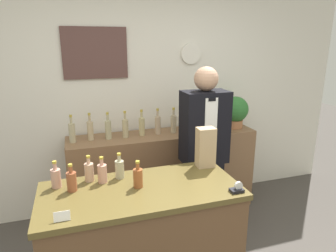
# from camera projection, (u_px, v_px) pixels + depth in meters

# --- Properties ---
(back_wall) EXTENTS (5.20, 0.09, 2.70)m
(back_wall) POSITION_uv_depth(u_px,v_px,m) (142.00, 94.00, 3.44)
(back_wall) COLOR silver
(back_wall) RESTS_ON ground_plane
(back_shelf) EXTENTS (2.10, 0.47, 0.95)m
(back_shelf) POSITION_uv_depth(u_px,v_px,m) (164.00, 173.00, 3.46)
(back_shelf) COLOR brown
(back_shelf) RESTS_ON ground_plane
(display_counter) EXTENTS (1.37, 0.64, 0.96)m
(display_counter) POSITION_uv_depth(u_px,v_px,m) (143.00, 248.00, 2.19)
(display_counter) COLOR brown
(display_counter) RESTS_ON ground_plane
(shopkeeper) EXTENTS (0.43, 0.27, 1.72)m
(shopkeeper) POSITION_uv_depth(u_px,v_px,m) (204.00, 155.00, 2.94)
(shopkeeper) COLOR black
(shopkeeper) RESTS_ON ground_plane
(potted_plant) EXTENTS (0.30, 0.30, 0.37)m
(potted_plant) POSITION_uv_depth(u_px,v_px,m) (235.00, 111.00, 3.52)
(potted_plant) COLOR #B27047
(potted_plant) RESTS_ON back_shelf
(paper_bag) EXTENTS (0.15, 0.11, 0.32)m
(paper_bag) POSITION_uv_depth(u_px,v_px,m) (206.00, 147.00, 2.39)
(paper_bag) COLOR tan
(paper_bag) RESTS_ON display_counter
(tape_dispenser) EXTENTS (0.09, 0.06, 0.07)m
(tape_dispenser) POSITION_uv_depth(u_px,v_px,m) (237.00, 189.00, 2.01)
(tape_dispenser) COLOR black
(tape_dispenser) RESTS_ON display_counter
(price_card_left) EXTENTS (0.09, 0.02, 0.06)m
(price_card_left) POSITION_uv_depth(u_px,v_px,m) (62.00, 216.00, 1.68)
(price_card_left) COLOR white
(price_card_left) RESTS_ON display_counter
(counter_bottle_0) EXTENTS (0.07, 0.07, 0.19)m
(counter_bottle_0) POSITION_uv_depth(u_px,v_px,m) (56.00, 178.00, 2.06)
(counter_bottle_0) COLOR tan
(counter_bottle_0) RESTS_ON display_counter
(counter_bottle_1) EXTENTS (0.07, 0.07, 0.19)m
(counter_bottle_1) POSITION_uv_depth(u_px,v_px,m) (72.00, 181.00, 2.01)
(counter_bottle_1) COLOR brown
(counter_bottle_1) RESTS_ON display_counter
(counter_bottle_2) EXTENTS (0.07, 0.07, 0.19)m
(counter_bottle_2) POSITION_uv_depth(u_px,v_px,m) (89.00, 171.00, 2.15)
(counter_bottle_2) COLOR tan
(counter_bottle_2) RESTS_ON display_counter
(counter_bottle_3) EXTENTS (0.07, 0.07, 0.19)m
(counter_bottle_3) POSITION_uv_depth(u_px,v_px,m) (102.00, 173.00, 2.13)
(counter_bottle_3) COLOR tan
(counter_bottle_3) RESTS_ON display_counter
(counter_bottle_4) EXTENTS (0.07, 0.07, 0.19)m
(counter_bottle_4) POSITION_uv_depth(u_px,v_px,m) (120.00, 169.00, 2.20)
(counter_bottle_4) COLOR tan
(counter_bottle_4) RESTS_ON display_counter
(counter_bottle_5) EXTENTS (0.07, 0.07, 0.19)m
(counter_bottle_5) POSITION_uv_depth(u_px,v_px,m) (138.00, 177.00, 2.06)
(counter_bottle_5) COLOR #964F28
(counter_bottle_5) RESTS_ON display_counter
(shelf_bottle_0) EXTENTS (0.06, 0.06, 0.29)m
(shelf_bottle_0) POSITION_uv_depth(u_px,v_px,m) (72.00, 132.00, 3.01)
(shelf_bottle_0) COLOR tan
(shelf_bottle_0) RESTS_ON back_shelf
(shelf_bottle_1) EXTENTS (0.06, 0.06, 0.29)m
(shelf_bottle_1) POSITION_uv_depth(u_px,v_px,m) (90.00, 130.00, 3.09)
(shelf_bottle_1) COLOR tan
(shelf_bottle_1) RESTS_ON back_shelf
(shelf_bottle_2) EXTENTS (0.06, 0.06, 0.29)m
(shelf_bottle_2) POSITION_uv_depth(u_px,v_px,m) (108.00, 129.00, 3.12)
(shelf_bottle_2) COLOR tan
(shelf_bottle_2) RESTS_ON back_shelf
(shelf_bottle_3) EXTENTS (0.06, 0.06, 0.29)m
(shelf_bottle_3) POSITION_uv_depth(u_px,v_px,m) (125.00, 127.00, 3.18)
(shelf_bottle_3) COLOR tan
(shelf_bottle_3) RESTS_ON back_shelf
(shelf_bottle_4) EXTENTS (0.06, 0.06, 0.29)m
(shelf_bottle_4) POSITION_uv_depth(u_px,v_px,m) (142.00, 126.00, 3.24)
(shelf_bottle_4) COLOR tan
(shelf_bottle_4) RESTS_ON back_shelf
(shelf_bottle_5) EXTENTS (0.06, 0.06, 0.29)m
(shelf_bottle_5) POSITION_uv_depth(u_px,v_px,m) (158.00, 124.00, 3.30)
(shelf_bottle_5) COLOR tan
(shelf_bottle_5) RESTS_ON back_shelf
(shelf_bottle_6) EXTENTS (0.06, 0.06, 0.29)m
(shelf_bottle_6) POSITION_uv_depth(u_px,v_px,m) (174.00, 123.00, 3.34)
(shelf_bottle_6) COLOR tan
(shelf_bottle_6) RESTS_ON back_shelf
(shelf_bottle_7) EXTENTS (0.06, 0.06, 0.29)m
(shelf_bottle_7) POSITION_uv_depth(u_px,v_px,m) (188.00, 122.00, 3.40)
(shelf_bottle_7) COLOR tan
(shelf_bottle_7) RESTS_ON back_shelf
(shelf_bottle_8) EXTENTS (0.06, 0.06, 0.29)m
(shelf_bottle_8) POSITION_uv_depth(u_px,v_px,m) (204.00, 121.00, 3.43)
(shelf_bottle_8) COLOR tan
(shelf_bottle_8) RESTS_ON back_shelf
(shelf_bottle_9) EXTENTS (0.06, 0.06, 0.29)m
(shelf_bottle_9) POSITION_uv_depth(u_px,v_px,m) (217.00, 119.00, 3.51)
(shelf_bottle_9) COLOR tan
(shelf_bottle_9) RESTS_ON back_shelf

